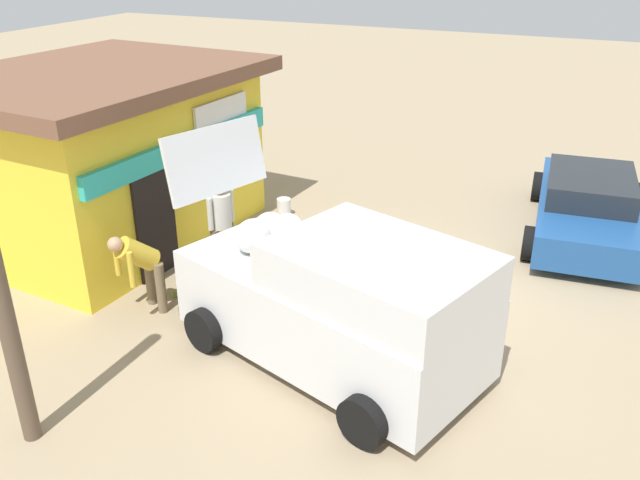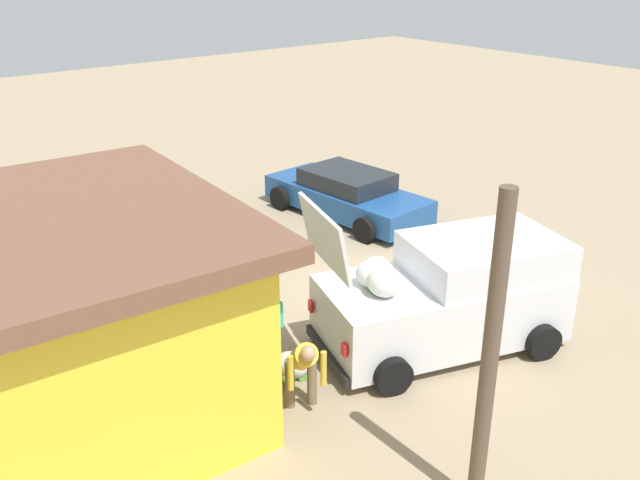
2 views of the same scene
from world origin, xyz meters
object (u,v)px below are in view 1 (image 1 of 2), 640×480
object	(u,v)px
parked_sedan	(587,205)
customer_bending	(140,263)
storefront_bar	(104,153)
delivery_van	(337,300)
paint_bucket	(284,207)
unloaded_banana_pile	(202,281)
vendor_standing	(221,219)

from	to	relation	value
parked_sedan	customer_bending	xyz separation A→B (m)	(-5.84, 5.86, 0.26)
storefront_bar	delivery_van	xyz separation A→B (m)	(-2.10, -5.53, -0.66)
storefront_bar	paint_bucket	distance (m)	3.62
delivery_van	customer_bending	world-z (taller)	delivery_van
storefront_bar	paint_bucket	world-z (taller)	storefront_bar
storefront_bar	parked_sedan	distance (m)	9.09
parked_sedan	storefront_bar	bearing A→B (deg)	114.26
customer_bending	unloaded_banana_pile	xyz separation A→B (m)	(0.89, -0.44, -0.66)
parked_sedan	customer_bending	size ratio (longest dim) A/B	3.40
delivery_van	unloaded_banana_pile	distance (m)	2.95
storefront_bar	customer_bending	bearing A→B (deg)	-131.95
delivery_van	unloaded_banana_pile	xyz separation A→B (m)	(0.86, 2.71, -0.76)
customer_bending	paint_bucket	distance (m)	4.28
storefront_bar	vendor_standing	world-z (taller)	storefront_bar
delivery_van	paint_bucket	distance (m)	5.18
delivery_van	vendor_standing	bearing A→B (deg)	59.68
delivery_van	customer_bending	bearing A→B (deg)	90.61
vendor_standing	paint_bucket	world-z (taller)	vendor_standing
vendor_standing	unloaded_banana_pile	world-z (taller)	vendor_standing
parked_sedan	unloaded_banana_pile	distance (m)	7.35
parked_sedan	unloaded_banana_pile	world-z (taller)	parked_sedan
delivery_van	customer_bending	xyz separation A→B (m)	(-0.03, 3.16, -0.11)
paint_bucket	parked_sedan	bearing A→B (deg)	-74.08
customer_bending	storefront_bar	bearing A→B (deg)	48.05
vendor_standing	unloaded_banana_pile	bearing A→B (deg)	-175.43
unloaded_banana_pile	customer_bending	bearing A→B (deg)	153.52
delivery_van	parked_sedan	distance (m)	6.42
paint_bucket	delivery_van	bearing A→B (deg)	-144.92
vendor_standing	customer_bending	world-z (taller)	vendor_standing
delivery_van	parked_sedan	size ratio (longest dim) A/B	1.02
storefront_bar	delivery_van	size ratio (longest dim) A/B	1.24
parked_sedan	paint_bucket	world-z (taller)	parked_sedan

